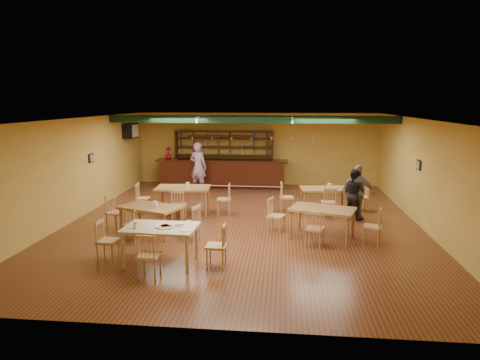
# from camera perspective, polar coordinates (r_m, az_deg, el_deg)

# --- Properties ---
(floor) EXTENTS (12.00, 12.00, 0.00)m
(floor) POSITION_cam_1_polar(r_m,az_deg,el_deg) (12.65, 0.43, -5.63)
(floor) COLOR #522A17
(floor) RESTS_ON ground
(ceiling_beam) EXTENTS (10.00, 0.30, 0.25)m
(ceiling_beam) POSITION_cam_1_polar(r_m,az_deg,el_deg) (14.96, 1.47, 8.01)
(ceiling_beam) COLOR black
(ceiling_beam) RESTS_ON ceiling
(track_rail_left) EXTENTS (0.05, 2.50, 0.05)m
(track_rail_left) POSITION_cam_1_polar(r_m,az_deg,el_deg) (15.79, -4.95, 8.36)
(track_rail_left) COLOR silver
(track_rail_left) RESTS_ON ceiling
(track_rail_right) EXTENTS (0.05, 2.50, 0.05)m
(track_rail_right) POSITION_cam_1_polar(r_m,az_deg,el_deg) (15.52, 6.86, 8.29)
(track_rail_right) COLOR silver
(track_rail_right) RESTS_ON ceiling
(ac_unit) EXTENTS (0.34, 0.70, 0.48)m
(ac_unit) POSITION_cam_1_polar(r_m,az_deg,el_deg) (17.40, -14.24, 6.32)
(ac_unit) COLOR silver
(ac_unit) RESTS_ON wall_left
(picture_left) EXTENTS (0.04, 0.34, 0.28)m
(picture_left) POSITION_cam_1_polar(r_m,az_deg,el_deg) (14.58, -19.03, 2.76)
(picture_left) COLOR black
(picture_left) RESTS_ON wall_left
(picture_right) EXTENTS (0.04, 0.34, 0.28)m
(picture_right) POSITION_cam_1_polar(r_m,az_deg,el_deg) (13.30, 22.52, 1.84)
(picture_right) COLOR black
(picture_right) RESTS_ON wall_right
(bar_counter) EXTENTS (5.34, 0.85, 1.13)m
(bar_counter) POSITION_cam_1_polar(r_m,az_deg,el_deg) (17.68, -2.39, 0.87)
(bar_counter) COLOR black
(bar_counter) RESTS_ON ground
(back_bar_hutch) EXTENTS (4.13, 0.40, 2.28)m
(back_bar_hutch) POSITION_cam_1_polar(r_m,az_deg,el_deg) (18.22, -2.12, 2.98)
(back_bar_hutch) COLOR black
(back_bar_hutch) RESTS_ON ground
(poinsettia) EXTENTS (0.35, 0.35, 0.48)m
(poinsettia) POSITION_cam_1_polar(r_m,az_deg,el_deg) (18.02, -9.42, 3.50)
(poinsettia) COLOR maroon
(poinsettia) RESTS_ON bar_counter
(dining_table_a) EXTENTS (1.73, 1.10, 0.84)m
(dining_table_a) POSITION_cam_1_polar(r_m,az_deg,el_deg) (13.73, -7.50, -2.64)
(dining_table_a) COLOR olive
(dining_table_a) RESTS_ON ground
(dining_table_b) EXTENTS (1.59, 1.06, 0.75)m
(dining_table_b) POSITION_cam_1_polar(r_m,az_deg,el_deg) (14.11, 11.03, -2.56)
(dining_table_b) COLOR olive
(dining_table_b) RESTS_ON ground
(dining_table_c) EXTENTS (1.76, 1.39, 0.77)m
(dining_table_c) POSITION_cam_1_polar(r_m,az_deg,el_deg) (11.70, -11.63, -5.24)
(dining_table_c) COLOR olive
(dining_table_c) RESTS_ON ground
(dining_table_d) EXTENTS (1.81, 1.41, 0.80)m
(dining_table_d) POSITION_cam_1_polar(r_m,az_deg,el_deg) (11.36, 10.78, -5.61)
(dining_table_d) COLOR olive
(dining_table_d) RESTS_ON ground
(near_table) EXTENTS (1.59, 1.06, 0.83)m
(near_table) POSITION_cam_1_polar(r_m,az_deg,el_deg) (9.63, -10.39, -8.44)
(near_table) COLOR tan
(near_table) RESTS_ON ground
(pizza_tray) EXTENTS (0.50, 0.50, 0.01)m
(pizza_tray) POSITION_cam_1_polar(r_m,az_deg,el_deg) (9.48, -9.83, -6.06)
(pizza_tray) COLOR silver
(pizza_tray) RESTS_ON near_table
(parmesan_shaker) EXTENTS (0.08, 0.08, 0.11)m
(parmesan_shaker) POSITION_cam_1_polar(r_m,az_deg,el_deg) (9.49, -13.66, -5.88)
(parmesan_shaker) COLOR #EAE5C6
(parmesan_shaker) RESTS_ON near_table
(napkin_stack) EXTENTS (0.20, 0.16, 0.03)m
(napkin_stack) POSITION_cam_1_polar(r_m,az_deg,el_deg) (9.61, -7.88, -5.72)
(napkin_stack) COLOR white
(napkin_stack) RESTS_ON near_table
(pizza_server) EXTENTS (0.33, 0.16, 0.00)m
(pizza_server) POSITION_cam_1_polar(r_m,az_deg,el_deg) (9.48, -8.77, -5.96)
(pizza_server) COLOR silver
(pizza_server) RESTS_ON pizza_tray
(side_plate) EXTENTS (0.23, 0.23, 0.01)m
(side_plate) POSITION_cam_1_polar(r_m,az_deg,el_deg) (9.15, -7.18, -6.60)
(side_plate) COLOR white
(side_plate) RESTS_ON near_table
(patron_bar) EXTENTS (0.81, 0.66, 1.92)m
(patron_bar) POSITION_cam_1_polar(r_m,az_deg,el_deg) (16.96, -5.55, 1.76)
(patron_bar) COLOR #984DA8
(patron_bar) RESTS_ON ground
(patron_right_a) EXTENTS (0.93, 0.93, 1.52)m
(patron_right_a) POSITION_cam_1_polar(r_m,az_deg,el_deg) (13.35, 14.81, -1.77)
(patron_right_a) COLOR black
(patron_right_a) RESTS_ON ground
(patron_right_b) EXTENTS (1.03, 0.70, 1.63)m
(patron_right_b) POSITION_cam_1_polar(r_m,az_deg,el_deg) (13.34, 15.27, -1.57)
(patron_right_b) COLOR gray
(patron_right_b) RESTS_ON ground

